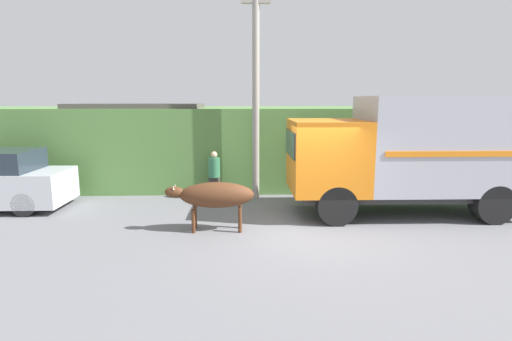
# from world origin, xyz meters

# --- Properties ---
(ground_plane) EXTENTS (60.00, 60.00, 0.00)m
(ground_plane) POSITION_xyz_m (0.00, 0.00, 0.00)
(ground_plane) COLOR slate
(hillside_embankment) EXTENTS (32.00, 5.26, 2.87)m
(hillside_embankment) POSITION_xyz_m (0.00, 6.38, 1.43)
(hillside_embankment) COLOR #568442
(hillside_embankment) RESTS_ON ground_plane
(building_backdrop) EXTENTS (4.50, 2.70, 3.03)m
(building_backdrop) POSITION_xyz_m (-5.35, 5.28, 1.53)
(building_backdrop) COLOR #B2BCAD
(building_backdrop) RESTS_ON ground_plane
(cargo_truck) EXTENTS (6.56, 2.30, 3.25)m
(cargo_truck) POSITION_xyz_m (3.13, 1.36, 1.79)
(cargo_truck) COLOR #2D2D2D
(cargo_truck) RESTS_ON ground_plane
(brown_cow) EXTENTS (2.15, 0.62, 1.21)m
(brown_cow) POSITION_xyz_m (-2.27, 0.06, 0.88)
(brown_cow) COLOR #512D19
(brown_cow) RESTS_ON ground_plane
(pedestrian_on_hill) EXTENTS (0.45, 0.45, 1.54)m
(pedestrian_on_hill) POSITION_xyz_m (-2.52, 3.25, 0.83)
(pedestrian_on_hill) COLOR #38332D
(pedestrian_on_hill) RESTS_ON ground_plane
(utility_pole) EXTENTS (0.90, 0.22, 6.90)m
(utility_pole) POSITION_xyz_m (-1.18, 3.37, 3.57)
(utility_pole) COLOR #9E998E
(utility_pole) RESTS_ON ground_plane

